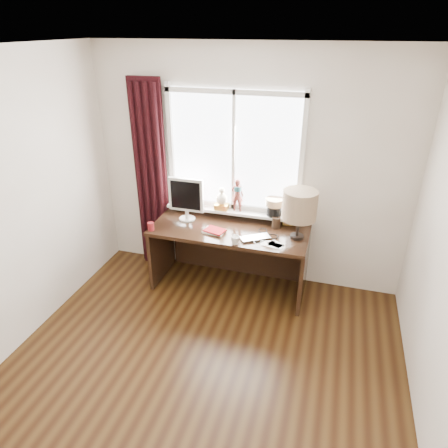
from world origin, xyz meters
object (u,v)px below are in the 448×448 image
(laptop, at_px, (255,238))
(red_cup, at_px, (151,226))
(mug, at_px, (235,240))
(monitor, at_px, (186,197))
(table_lamp, at_px, (300,206))
(desk, at_px, (232,244))

(laptop, relative_size, red_cup, 3.42)
(mug, distance_m, monitor, 0.81)
(laptop, xyz_separation_m, monitor, (-0.84, 0.23, 0.27))
(laptop, relative_size, monitor, 0.63)
(laptop, bearing_deg, table_lamp, -13.03)
(mug, xyz_separation_m, red_cup, (-0.94, 0.03, -0.00))
(laptop, height_order, red_cup, red_cup)
(laptop, relative_size, mug, 3.35)
(mug, relative_size, table_lamp, 0.18)
(laptop, distance_m, mug, 0.24)
(desk, bearing_deg, laptop, -36.62)
(mug, distance_m, table_lamp, 0.73)
(red_cup, bearing_deg, laptop, 6.50)
(red_cup, bearing_deg, mug, -2.10)
(laptop, height_order, desk, laptop)
(mug, bearing_deg, desk, 109.83)
(red_cup, distance_m, desk, 0.92)
(monitor, bearing_deg, table_lamp, -3.96)
(desk, bearing_deg, table_lamp, -7.01)
(mug, distance_m, red_cup, 0.94)
(table_lamp, bearing_deg, desk, 172.99)
(mug, height_order, monitor, monitor)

